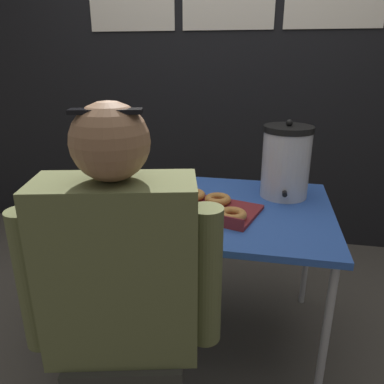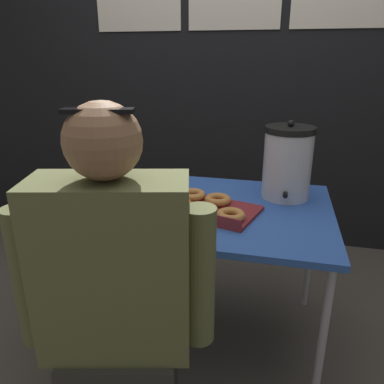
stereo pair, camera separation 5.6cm
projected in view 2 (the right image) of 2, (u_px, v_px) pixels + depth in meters
name	position (u px, v px, depth m)	size (l,w,h in m)	color
ground_plane	(194.00, 330.00, 1.99)	(12.00, 12.00, 0.00)	#4C473F
back_wall	(233.00, 79.00, 2.69)	(6.00, 0.11, 2.42)	black
folding_table	(194.00, 213.00, 1.76)	(1.25, 0.83, 0.72)	#2D56B2
donut_box	(182.00, 201.00, 1.71)	(0.70, 0.44, 0.05)	maroon
coffee_urn	(287.00, 163.00, 1.77)	(0.23, 0.26, 0.37)	silver
cell_phone	(70.00, 211.00, 1.65)	(0.14, 0.18, 0.01)	black
person_seated	(117.00, 310.00, 1.21)	(0.62, 0.34, 1.27)	#33332D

